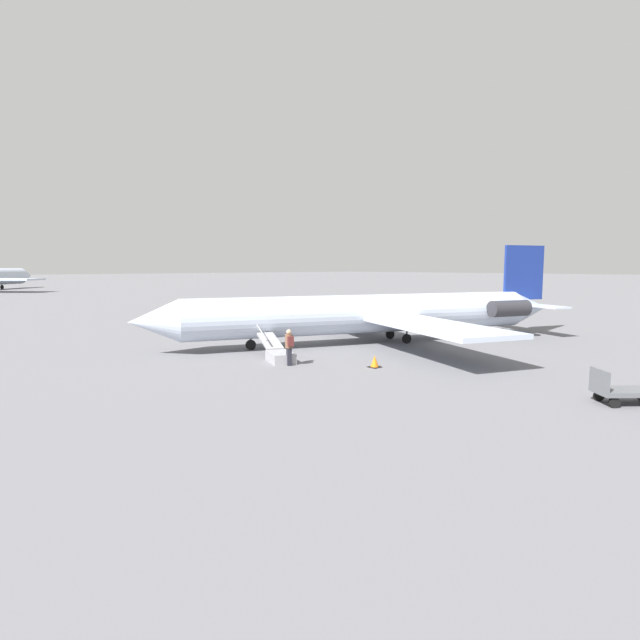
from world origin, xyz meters
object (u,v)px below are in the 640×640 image
(airplane_main, at_px, (379,313))
(luggage_cart, at_px, (625,391))
(boarding_stairs, at_px, (278,354))
(passenger, at_px, (289,345))

(airplane_main, distance_m, luggage_cart, 15.66)
(boarding_stairs, height_order, passenger, passenger)
(airplane_main, bearing_deg, passenger, 34.39)
(luggage_cart, bearing_deg, airplane_main, -65.87)
(airplane_main, height_order, luggage_cart, airplane_main)
(passenger, xyz_separation_m, luggage_cart, (-4.55, 12.90, -0.54))
(boarding_stairs, relative_size, luggage_cart, 1.72)
(passenger, relative_size, luggage_cart, 0.73)
(boarding_stairs, bearing_deg, airplane_main, -63.82)
(boarding_stairs, distance_m, passenger, 1.50)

